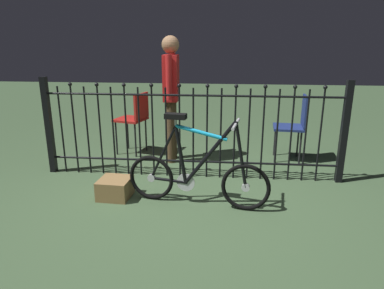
% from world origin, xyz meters
% --- Properties ---
extents(ground_plane, '(20.00, 20.00, 0.00)m').
position_xyz_m(ground_plane, '(0.00, 0.00, 0.00)').
color(ground_plane, '#3F5838').
extents(iron_fence, '(3.45, 0.07, 1.15)m').
position_xyz_m(iron_fence, '(-0.05, 0.74, 0.57)').
color(iron_fence, black).
rests_on(iron_fence, ground).
extents(bicycle, '(1.38, 0.40, 0.90)m').
position_xyz_m(bicycle, '(0.13, 0.02, 0.32)').
color(bicycle, black).
rests_on(bicycle, ground).
extents(chair_red, '(0.47, 0.46, 0.86)m').
position_xyz_m(chair_red, '(-0.86, 1.55, 0.54)').
color(chair_red, black).
rests_on(chair_red, ground).
extents(chair_navy, '(0.43, 0.42, 0.87)m').
position_xyz_m(chair_navy, '(1.30, 1.46, 0.52)').
color(chair_navy, black).
rests_on(chair_navy, ground).
extents(person_visitor, '(0.22, 0.48, 1.60)m').
position_xyz_m(person_visitor, '(-0.30, 1.30, 0.96)').
color(person_visitor, '#4C3823').
rests_on(person_visitor, ground).
extents(display_crate, '(0.33, 0.33, 0.20)m').
position_xyz_m(display_crate, '(-0.71, 0.10, 0.10)').
color(display_crate, olive).
rests_on(display_crate, ground).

